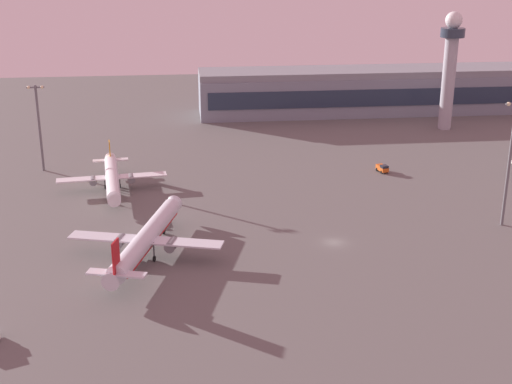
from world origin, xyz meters
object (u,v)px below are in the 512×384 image
Objects in this scene: airplane_far_stand at (146,238)px; airplane_taxiway_distant at (112,177)px; apron_light_central at (39,122)px; apron_light_east at (510,157)px; control_tower at (450,63)px; cargo_loader at (382,168)px.

airplane_taxiway_distant is (-10.27, 42.54, -0.49)m from airplane_far_stand.
apron_light_east is (111.23, -53.29, 2.28)m from apron_light_central.
airplane_taxiway_distant is at bearing -42.78° from apron_light_central.
control_tower is at bearing -160.33° from airplane_taxiway_distant.
control_tower is at bearing -140.93° from cargo_loader.
control_tower is 61.15m from cargo_loader.
airplane_taxiway_distant is 1.26× the size of apron_light_east.
apron_light_east is at bearing 153.20° from airplane_taxiway_distant.
apron_light_central is at bearing -165.51° from control_tower.
apron_light_central is (-20.79, 19.24, 10.48)m from airplane_taxiway_distant.
cargo_loader is (74.09, 7.32, -2.35)m from airplane_taxiway_distant.
apron_light_central is (-31.05, 61.78, 9.98)m from airplane_far_stand.
airplane_far_stand is (-98.61, -95.28, -18.78)m from control_tower.
apron_light_central is (-94.88, 11.91, 12.83)m from cargo_loader.
airplane_taxiway_distant is at bearing 159.37° from apron_light_east.
airplane_far_stand reaches higher than airplane_taxiway_distant.
airplane_far_stand is at bearing -173.96° from apron_light_east.
airplane_taxiway_distant is 97.48m from apron_light_east.
apron_light_east is at bearing 22.11° from airplane_far_stand.
cargo_loader is 46.99m from apron_light_east.
airplane_far_stand is at bearing -63.31° from apron_light_central.
apron_light_east is (90.45, -34.06, 12.76)m from airplane_taxiway_distant.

